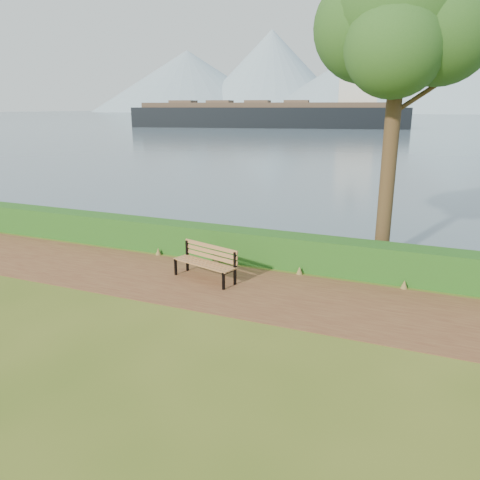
% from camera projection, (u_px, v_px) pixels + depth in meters
% --- Properties ---
extents(ground, '(140.00, 140.00, 0.00)m').
position_uv_depth(ground, '(220.00, 291.00, 12.42)').
color(ground, '#435819').
rests_on(ground, ground).
extents(path, '(40.00, 3.40, 0.01)m').
position_uv_depth(path, '(225.00, 287.00, 12.69)').
color(path, brown).
rests_on(path, ground).
extents(hedge, '(32.00, 0.85, 1.00)m').
position_uv_depth(hedge, '(255.00, 247.00, 14.59)').
color(hedge, '#1F4814').
rests_on(hedge, ground).
extents(water, '(700.00, 510.00, 0.00)m').
position_uv_depth(water, '(431.00, 116.00, 243.08)').
color(water, '#3F5266').
rests_on(water, ground).
extents(mountains, '(585.00, 190.00, 70.00)m').
position_uv_depth(mountains, '(427.00, 76.00, 368.43)').
color(mountains, '#7D94A6').
rests_on(mountains, ground).
extents(bench, '(2.03, 1.09, 0.98)m').
position_uv_depth(bench, '(207.00, 260.00, 13.14)').
color(bench, black).
rests_on(bench, ground).
extents(tree, '(4.95, 4.19, 9.56)m').
position_uv_depth(tree, '(401.00, 16.00, 12.77)').
color(tree, '#3B2518').
rests_on(tree, ground).
extents(cargo_ship, '(63.27, 22.09, 18.99)m').
position_uv_depth(cargo_ship, '(276.00, 115.00, 107.43)').
color(cargo_ship, black).
rests_on(cargo_ship, ground).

